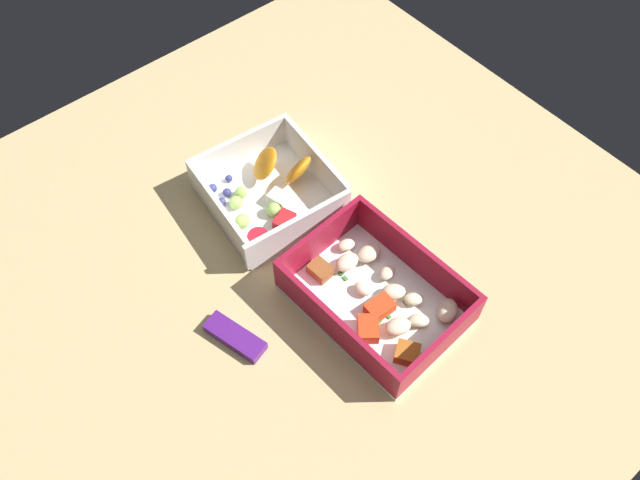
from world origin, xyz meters
The scene contains 4 objects.
table_surface centered at (0.00, 0.00, 1.00)cm, with size 80.00×80.00×2.00cm, color tan.
pasta_container centered at (-10.47, -1.47, 3.66)cm, with size 19.34×14.42×5.29cm.
fruit_bowl centered at (8.52, -1.19, 3.81)cm, with size 16.36×15.83×5.27cm.
candy_bar centered at (-3.91, 13.15, 2.60)cm, with size 7.00×2.40×1.20cm, color #51197A.
Camera 1 is at (-32.09, 24.85, 65.06)cm, focal length 35.69 mm.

